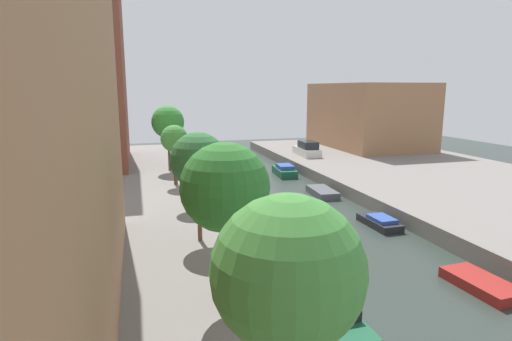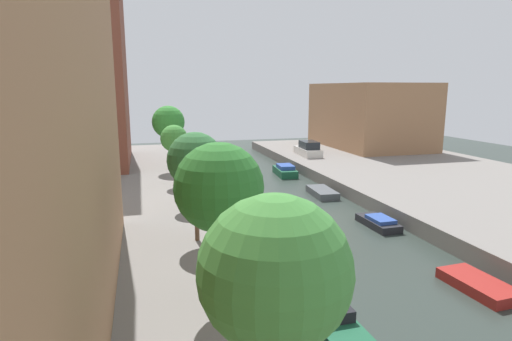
{
  "view_description": "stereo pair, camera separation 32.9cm",
  "coord_description": "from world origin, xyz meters",
  "px_view_note": "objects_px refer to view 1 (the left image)",
  "views": [
    {
      "loc": [
        -10.16,
        -24.32,
        8.27
      ],
      "look_at": [
        -0.73,
        8.87,
        1.53
      ],
      "focal_mm": 29.62,
      "sensor_mm": 36.0,
      "label": 1
    },
    {
      "loc": [
        -9.84,
        -24.41,
        8.27
      ],
      "look_at": [
        -0.73,
        8.87,
        1.53
      ],
      "focal_mm": 29.62,
      "sensor_mm": 36.0,
      "label": 2
    }
  ],
  "objects_px": {
    "apartment_tower_far": "(68,67)",
    "street_tree_1": "(225,188)",
    "moored_boat_left_2": "(263,246)",
    "low_block_right": "(367,115)",
    "street_tree_0": "(288,272)",
    "street_tree_5": "(168,122)",
    "moored_boat_right_1": "(482,284)",
    "moored_boat_right_2": "(380,222)",
    "street_tree_2": "(198,161)",
    "moored_boat_left_1": "(333,317)",
    "parked_car": "(307,149)",
    "moored_boat_right_4": "(284,171)",
    "street_tree_3": "(185,163)",
    "moored_boat_right_3": "(322,192)",
    "street_tree_4": "(174,139)",
    "moored_boat_left_3": "(234,207)"
  },
  "relations": [
    {
      "from": "apartment_tower_far",
      "to": "street_tree_1",
      "type": "height_order",
      "value": "apartment_tower_far"
    },
    {
      "from": "street_tree_1",
      "to": "moored_boat_left_2",
      "type": "distance_m",
      "value": 8.75
    },
    {
      "from": "apartment_tower_far",
      "to": "low_block_right",
      "type": "bearing_deg",
      "value": 6.45
    },
    {
      "from": "street_tree_0",
      "to": "street_tree_5",
      "type": "distance_m",
      "value": 30.8
    },
    {
      "from": "moored_boat_right_1",
      "to": "moored_boat_right_2",
      "type": "xyz_separation_m",
      "value": [
        0.38,
        8.38,
        0.06
      ]
    },
    {
      "from": "street_tree_2",
      "to": "moored_boat_right_2",
      "type": "relative_size",
      "value": 1.67
    },
    {
      "from": "low_block_right",
      "to": "street_tree_0",
      "type": "xyz_separation_m",
      "value": [
        -25.45,
        -40.39,
        -0.21
      ]
    },
    {
      "from": "moored_boat_left_1",
      "to": "street_tree_0",
      "type": "bearing_deg",
      "value": -125.72
    },
    {
      "from": "parked_car",
      "to": "moored_boat_right_2",
      "type": "relative_size",
      "value": 1.51
    },
    {
      "from": "street_tree_2",
      "to": "moored_boat_right_4",
      "type": "bearing_deg",
      "value": 59.17
    },
    {
      "from": "street_tree_0",
      "to": "street_tree_5",
      "type": "xyz_separation_m",
      "value": [
        0.0,
        30.79,
        0.6
      ]
    },
    {
      "from": "low_block_right",
      "to": "street_tree_3",
      "type": "distance_m",
      "value": 33.91
    },
    {
      "from": "street_tree_1",
      "to": "moored_boat_right_1",
      "type": "distance_m",
      "value": 11.88
    },
    {
      "from": "street_tree_2",
      "to": "moored_boat_right_3",
      "type": "distance_m",
      "value": 15.62
    },
    {
      "from": "street_tree_0",
      "to": "street_tree_4",
      "type": "height_order",
      "value": "street_tree_0"
    },
    {
      "from": "low_block_right",
      "to": "street_tree_3",
      "type": "xyz_separation_m",
      "value": [
        -25.45,
        -22.38,
        -1.09
      ]
    },
    {
      "from": "low_block_right",
      "to": "street_tree_4",
      "type": "height_order",
      "value": "low_block_right"
    },
    {
      "from": "apartment_tower_far",
      "to": "moored_boat_left_3",
      "type": "height_order",
      "value": "apartment_tower_far"
    },
    {
      "from": "low_block_right",
      "to": "street_tree_0",
      "type": "bearing_deg",
      "value": -122.21
    },
    {
      "from": "street_tree_3",
      "to": "street_tree_5",
      "type": "height_order",
      "value": "street_tree_5"
    },
    {
      "from": "moored_boat_right_2",
      "to": "street_tree_5",
      "type": "bearing_deg",
      "value": 124.26
    },
    {
      "from": "low_block_right",
      "to": "moored_boat_left_1",
      "type": "bearing_deg",
      "value": -121.69
    },
    {
      "from": "street_tree_4",
      "to": "moored_boat_right_2",
      "type": "distance_m",
      "value": 15.97
    },
    {
      "from": "moored_boat_left_1",
      "to": "moored_boat_right_3",
      "type": "relative_size",
      "value": 1.1
    },
    {
      "from": "moored_boat_left_3",
      "to": "moored_boat_right_3",
      "type": "height_order",
      "value": "moored_boat_left_3"
    },
    {
      "from": "apartment_tower_far",
      "to": "moored_boat_left_1",
      "type": "distance_m",
      "value": 35.19
    },
    {
      "from": "moored_boat_left_1",
      "to": "low_block_right",
      "type": "bearing_deg",
      "value": 58.31
    },
    {
      "from": "parked_car",
      "to": "moored_boat_right_2",
      "type": "distance_m",
      "value": 21.49
    },
    {
      "from": "street_tree_2",
      "to": "moored_boat_left_3",
      "type": "distance_m",
      "value": 9.53
    },
    {
      "from": "parked_car",
      "to": "moored_boat_right_2",
      "type": "height_order",
      "value": "parked_car"
    },
    {
      "from": "low_block_right",
      "to": "street_tree_3",
      "type": "bearing_deg",
      "value": -138.67
    },
    {
      "from": "low_block_right",
      "to": "moored_boat_left_1",
      "type": "xyz_separation_m",
      "value": [
        -21.85,
        -35.39,
        -4.53
      ]
    },
    {
      "from": "street_tree_3",
      "to": "moored_boat_right_4",
      "type": "distance_m",
      "value": 16.79
    },
    {
      "from": "street_tree_4",
      "to": "street_tree_1",
      "type": "bearing_deg",
      "value": -90.0
    },
    {
      "from": "street_tree_5",
      "to": "moored_boat_left_2",
      "type": "xyz_separation_m",
      "value": [
        3.32,
        -18.25,
        -5.09
      ]
    },
    {
      "from": "low_block_right",
      "to": "street_tree_3",
      "type": "relative_size",
      "value": 4.08
    },
    {
      "from": "apartment_tower_far",
      "to": "moored_boat_right_3",
      "type": "bearing_deg",
      "value": -36.19
    },
    {
      "from": "moored_boat_right_2",
      "to": "moored_boat_left_2",
      "type": "bearing_deg",
      "value": -167.5
    },
    {
      "from": "street_tree_1",
      "to": "moored_boat_right_4",
      "type": "bearing_deg",
      "value": 66.0
    },
    {
      "from": "low_block_right",
      "to": "parked_car",
      "type": "relative_size",
      "value": 3.25
    },
    {
      "from": "street_tree_1",
      "to": "street_tree_4",
      "type": "bearing_deg",
      "value": 90.0
    },
    {
      "from": "street_tree_0",
      "to": "moored_boat_left_1",
      "type": "relative_size",
      "value": 1.38
    },
    {
      "from": "moored_boat_left_1",
      "to": "moored_boat_right_3",
      "type": "distance_m",
      "value": 18.74
    },
    {
      "from": "street_tree_0",
      "to": "moored_boat_right_1",
      "type": "bearing_deg",
      "value": 28.61
    },
    {
      "from": "street_tree_3",
      "to": "parked_car",
      "type": "xyz_separation_m",
      "value": [
        15.24,
        17.35,
        -2.18
      ]
    },
    {
      "from": "moored_boat_left_3",
      "to": "street_tree_5",
      "type": "bearing_deg",
      "value": 107.24
    },
    {
      "from": "apartment_tower_far",
      "to": "low_block_right",
      "type": "xyz_separation_m",
      "value": [
        34.0,
        3.84,
        -5.26
      ]
    },
    {
      "from": "street_tree_0",
      "to": "moored_boat_right_4",
      "type": "bearing_deg",
      "value": 70.37
    },
    {
      "from": "moored_boat_right_2",
      "to": "low_block_right",
      "type": "bearing_deg",
      "value": 61.43
    },
    {
      "from": "apartment_tower_far",
      "to": "street_tree_2",
      "type": "distance_m",
      "value": 26.32
    }
  ]
}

